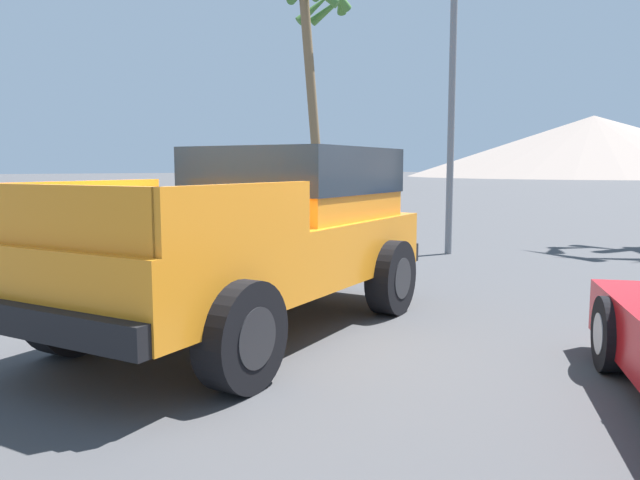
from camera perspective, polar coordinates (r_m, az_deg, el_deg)
The scene contains 4 objects.
ground_plane at distance 6.68m, azimuth -6.82°, elevation -8.87°, with size 320.00×320.00×0.00m, color #424244.
orange_pickup_truck at distance 7.02m, azimuth -4.76°, elevation 1.38°, with size 3.59×5.50×2.01m.
street_lamp_post at distance 13.42m, azimuth 12.17°, elevation 20.57°, with size 0.90×0.24×8.49m.
palm_tree_short at distance 24.68m, azimuth -0.25°, elevation 17.78°, with size 2.77×2.98×8.77m.
Camera 1 is at (5.37, -3.54, 1.79)m, focal length 35.00 mm.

